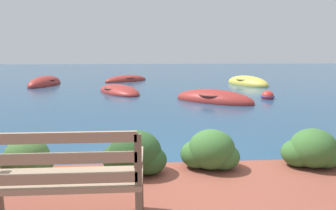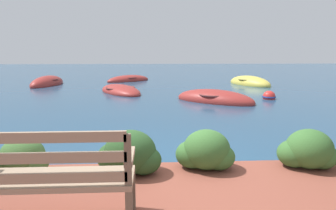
{
  "view_description": "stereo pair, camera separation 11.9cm",
  "coord_description": "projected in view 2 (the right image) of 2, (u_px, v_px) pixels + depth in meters",
  "views": [
    {
      "loc": [
        -0.43,
        -4.06,
        1.79
      ],
      "look_at": [
        0.14,
        4.6,
        0.23
      ],
      "focal_mm": 32.0,
      "sensor_mm": 36.0,
      "label": 1
    },
    {
      "loc": [
        -0.32,
        -4.07,
        1.79
      ],
      "look_at": [
        0.14,
        4.6,
        0.23
      ],
      "focal_mm": 32.0,
      "sensor_mm": 36.0,
      "label": 2
    }
  ],
  "objects": [
    {
      "name": "ground_plane",
      "position": [
        175.0,
        177.0,
        4.33
      ],
      "size": [
        80.0,
        80.0,
        0.0
      ],
      "color": "navy"
    },
    {
      "name": "park_bench",
      "position": [
        52.0,
        175.0,
        2.65
      ],
      "size": [
        1.45,
        0.48,
        0.93
      ],
      "rotation": [
        0.0,
        0.0,
        -0.08
      ],
      "color": "brown",
      "rests_on": "patio_terrace"
    },
    {
      "name": "hedge_clump_left",
      "position": [
        22.0,
        158.0,
        3.88
      ],
      "size": [
        0.7,
        0.51,
        0.48
      ],
      "color": "#426B33",
      "rests_on": "patio_terrace"
    },
    {
      "name": "hedge_clump_centre",
      "position": [
        129.0,
        155.0,
        3.88
      ],
      "size": [
        0.84,
        0.61,
        0.57
      ],
      "color": "#284C23",
      "rests_on": "patio_terrace"
    },
    {
      "name": "hedge_clump_right",
      "position": [
        206.0,
        152.0,
        4.03
      ],
      "size": [
        0.8,
        0.57,
        0.54
      ],
      "color": "#38662D",
      "rests_on": "patio_terrace"
    },
    {
      "name": "hedge_clump_far_right",
      "position": [
        308.0,
        151.0,
        4.06
      ],
      "size": [
        0.79,
        0.57,
        0.54
      ],
      "color": "#38662D",
      "rests_on": "patio_terrace"
    },
    {
      "name": "rowboat_nearest",
      "position": [
        214.0,
        100.0,
        10.8
      ],
      "size": [
        3.12,
        2.81,
        0.77
      ],
      "rotation": [
        0.0,
        0.0,
        2.48
      ],
      "color": "#9E2D28",
      "rests_on": "ground_plane"
    },
    {
      "name": "rowboat_mid",
      "position": [
        120.0,
        91.0,
        13.16
      ],
      "size": [
        2.59,
        3.32,
        0.62
      ],
      "rotation": [
        0.0,
        0.0,
        2.07
      ],
      "color": "#9E2D28",
      "rests_on": "ground_plane"
    },
    {
      "name": "rowboat_far",
      "position": [
        250.0,
        83.0,
        16.28
      ],
      "size": [
        2.23,
        3.21,
        0.85
      ],
      "rotation": [
        0.0,
        0.0,
        5.09
      ],
      "color": "#DBC64C",
      "rests_on": "ground_plane"
    },
    {
      "name": "rowboat_outer",
      "position": [
        47.0,
        84.0,
        16.05
      ],
      "size": [
        1.48,
        3.15,
        0.88
      ],
      "rotation": [
        0.0,
        0.0,
        1.43
      ],
      "color": "#9E2D28",
      "rests_on": "ground_plane"
    },
    {
      "name": "rowboat_distant",
      "position": [
        128.0,
        80.0,
        18.24
      ],
      "size": [
        2.89,
        2.57,
        0.65
      ],
      "rotation": [
        0.0,
        0.0,
        3.8
      ],
      "color": "#9E2D28",
      "rests_on": "ground_plane"
    },
    {
      "name": "mooring_buoy",
      "position": [
        269.0,
        97.0,
        11.39
      ],
      "size": [
        0.52,
        0.52,
        0.47
      ],
      "color": "red",
      "rests_on": "ground_plane"
    }
  ]
}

